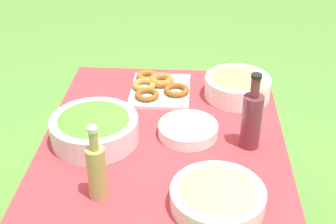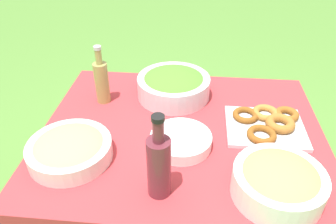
# 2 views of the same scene
# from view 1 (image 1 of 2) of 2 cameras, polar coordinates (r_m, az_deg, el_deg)

# --- Properties ---
(picnic_table) EXTENTS (1.16, 0.95, 0.72)m
(picnic_table) POSITION_cam_1_polar(r_m,az_deg,el_deg) (1.93, -0.46, -5.09)
(picnic_table) COLOR #B73338
(picnic_table) RESTS_ON ground_plane
(salad_bowl) EXTENTS (0.34, 0.34, 0.12)m
(salad_bowl) POSITION_cam_1_polar(r_m,az_deg,el_deg) (1.83, -8.97, -1.79)
(salad_bowl) COLOR silver
(salad_bowl) RESTS_ON picnic_table
(pasta_bowl) EXTENTS (0.31, 0.31, 0.08)m
(pasta_bowl) POSITION_cam_1_polar(r_m,az_deg,el_deg) (1.53, 6.07, -10.12)
(pasta_bowl) COLOR silver
(pasta_bowl) RESTS_ON picnic_table
(donut_platter) EXTENTS (0.32, 0.30, 0.05)m
(donut_platter) POSITION_cam_1_polar(r_m,az_deg,el_deg) (2.17, -1.23, 3.05)
(donut_platter) COLOR silver
(donut_platter) RESTS_ON picnic_table
(plate_stack) EXTENTS (0.24, 0.24, 0.05)m
(plate_stack) POSITION_cam_1_polar(r_m,az_deg,el_deg) (1.86, 2.45, -2.25)
(plate_stack) COLOR white
(plate_stack) RESTS_ON picnic_table
(olive_oil_bottle) EXTENTS (0.06, 0.06, 0.27)m
(olive_oil_bottle) POSITION_cam_1_polar(r_m,az_deg,el_deg) (1.54, -8.70, -7.03)
(olive_oil_bottle) COLOR #998E4C
(olive_oil_bottle) RESTS_ON picnic_table
(wine_bottle) EXTENTS (0.08, 0.08, 0.31)m
(wine_bottle) POSITION_cam_1_polar(r_m,az_deg,el_deg) (1.77, 10.18, -0.81)
(wine_bottle) COLOR maroon
(wine_bottle) RESTS_ON picnic_table
(fruit_bowl) EXTENTS (0.29, 0.29, 0.12)m
(fruit_bowl) POSITION_cam_1_polar(r_m,az_deg,el_deg) (2.13, 8.48, 3.31)
(fruit_bowl) COLOR white
(fruit_bowl) RESTS_ON picnic_table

